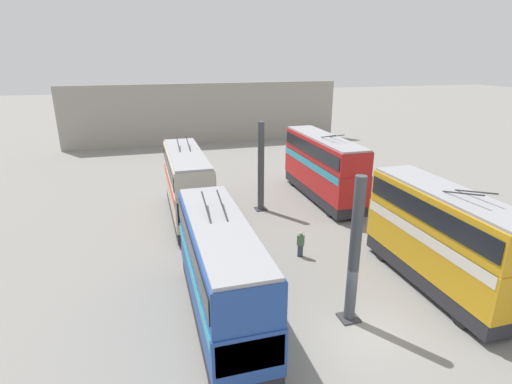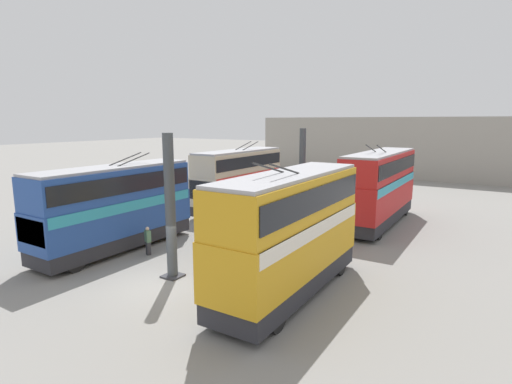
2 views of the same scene
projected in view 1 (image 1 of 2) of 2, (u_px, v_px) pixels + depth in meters
ground_plane at (361, 334)px, 16.94m from camera, size 240.00×240.00×0.00m
depot_back_wall at (206, 114)px, 52.23m from camera, size 0.50×36.00×7.74m
support_column_near at (354, 254)px, 16.88m from camera, size 0.86×0.86×6.71m
support_column_far at (261, 169)px, 29.52m from camera, size 0.86×0.86×6.71m
bus_left_near at (442, 233)px, 19.53m from camera, size 9.21×2.54×5.78m
bus_left_far at (323, 164)px, 31.98m from camera, size 10.63×2.54×5.75m
bus_right_mid at (221, 268)px, 16.82m from camera, size 9.59×2.54×5.40m
bus_right_far at (187, 182)px, 27.94m from camera, size 9.55×2.54×5.54m
person_aisle_midway at (301, 244)px, 23.22m from camera, size 0.42×0.48×1.56m
person_by_right_row at (267, 295)px, 18.29m from camera, size 0.39×0.48×1.57m
oil_drum at (234, 222)px, 27.19m from camera, size 0.58×0.58×0.88m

